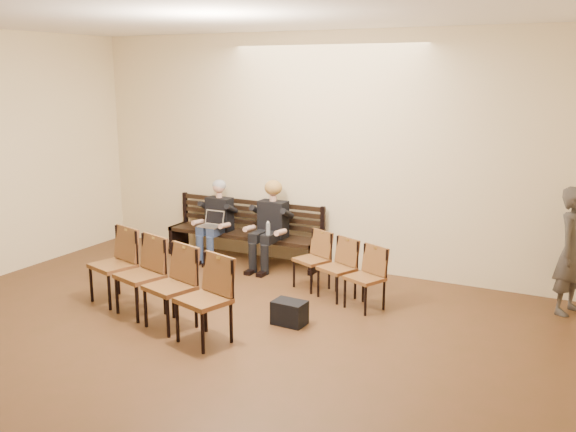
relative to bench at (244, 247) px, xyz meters
name	(u,v)px	position (x,y,z in m)	size (l,w,h in m)	color
ground	(91,415)	(1.23, -4.65, -0.23)	(10.00, 10.00, 0.00)	#52301C
room_walls	(135,115)	(1.23, -3.86, 2.31)	(8.02, 10.01, 3.51)	beige
bench	(244,247)	(0.00, 0.00, 0.00)	(2.60, 0.90, 0.45)	black
seated_man	(216,222)	(-0.43, -0.12, 0.37)	(0.50, 0.69, 1.20)	black
seated_woman	(270,228)	(0.54, -0.12, 0.39)	(0.53, 0.73, 1.23)	black
laptop	(210,227)	(-0.40, -0.34, 0.35)	(0.33, 0.26, 0.24)	silver
water_bottle	(268,237)	(0.66, -0.40, 0.33)	(0.06, 0.06, 0.21)	silver
bag	(289,313)	(1.83, -2.02, -0.08)	(0.39, 0.26, 0.28)	black
passerby	(574,242)	(4.73, -0.11, 0.68)	(0.66, 0.43, 1.81)	#3A352F
chair_row_front	(337,269)	(1.98, -0.93, 0.17)	(1.43, 0.43, 0.80)	brown
chair_row_back	(154,282)	(0.35, -2.64, 0.26)	(2.35, 0.53, 0.97)	brown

